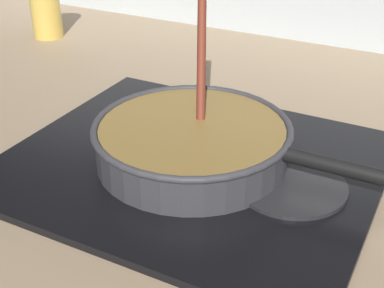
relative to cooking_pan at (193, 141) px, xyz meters
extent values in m
cube|color=#9E8466|center=(-0.05, -0.11, -0.07)|extent=(2.40, 1.60, 0.04)
cube|color=black|center=(0.00, 0.00, -0.04)|extent=(0.56, 0.48, 0.01)
torus|color=#592D0C|center=(0.00, 0.00, -0.03)|extent=(0.18, 0.18, 0.01)
cylinder|color=#262628|center=(0.16, 0.00, -0.03)|extent=(0.16, 0.16, 0.01)
cylinder|color=#38383D|center=(0.00, 0.00, -0.01)|extent=(0.29, 0.29, 0.06)
cylinder|color=olive|center=(0.00, 0.00, 0.00)|extent=(0.28, 0.28, 0.05)
torus|color=#38383D|center=(0.00, 0.00, 0.02)|extent=(0.30, 0.30, 0.01)
cylinder|color=black|center=(0.22, 0.00, 0.02)|extent=(0.16, 0.02, 0.02)
cylinder|color=beige|center=(-0.02, 0.09, 0.01)|extent=(0.03, 0.03, 0.01)
cylinder|color=#E5CC7A|center=(0.00, 0.01, 0.01)|extent=(0.04, 0.04, 0.01)
cylinder|color=beige|center=(-0.06, -0.02, 0.01)|extent=(0.03, 0.03, 0.01)
cylinder|color=#E5CC7A|center=(-0.01, -0.03, 0.01)|extent=(0.03, 0.03, 0.01)
cylinder|color=#EDD88C|center=(-0.11, -0.02, 0.01)|extent=(0.03, 0.03, 0.01)
cylinder|color=maroon|center=(-0.02, 0.08, 0.10)|extent=(0.07, 0.13, 0.20)
cube|color=brown|center=(0.00, 0.02, 0.01)|extent=(0.04, 0.05, 0.01)
cylinder|color=gold|center=(-0.63, 0.40, 0.02)|extent=(0.08, 0.08, 0.12)
camera|label=1|loc=(0.33, -0.64, 0.40)|focal=50.81mm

